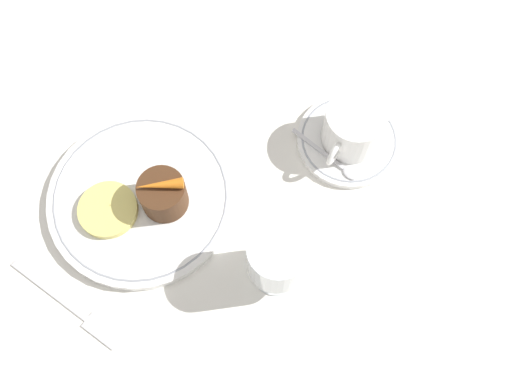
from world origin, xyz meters
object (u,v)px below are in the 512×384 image
wine_glass (277,259)px  dessert_cake (163,195)px  coffee_cup (353,126)px  fork (77,311)px  dinner_plate (141,198)px

wine_glass → dessert_cake: size_ratio=1.77×
coffee_cup → fork: 0.42m
coffee_cup → wine_glass: bearing=5.2°
dinner_plate → fork: (0.16, 0.03, -0.01)m
dinner_plate → fork: dinner_plate is taller
wine_glass → fork: wine_glass is taller
coffee_cup → dessert_cake: coffee_cup is taller
dinner_plate → dessert_cake: (-0.01, 0.03, 0.03)m
coffee_cup → fork: size_ratio=0.61×
dinner_plate → wine_glass: 0.21m
dinner_plate → coffee_cup: size_ratio=2.31×
coffee_cup → wine_glass: (0.21, 0.02, 0.02)m
wine_glass → dessert_cake: bearing=-88.5°
coffee_cup → wine_glass: 0.21m
wine_glass → fork: size_ratio=0.62×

